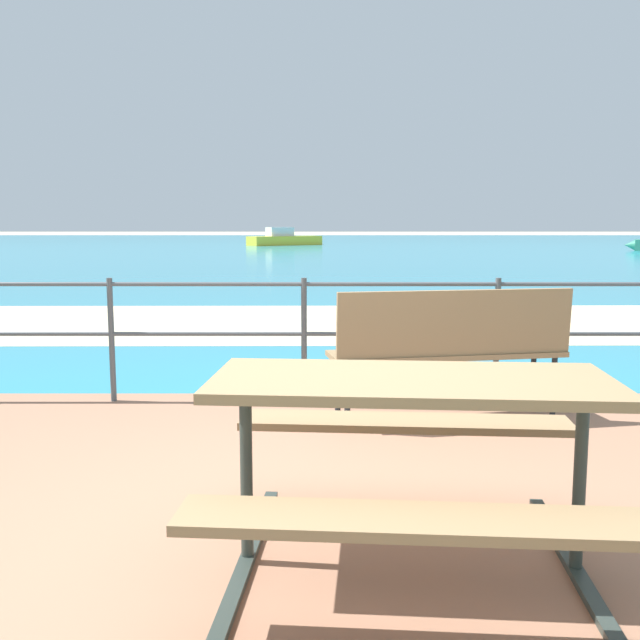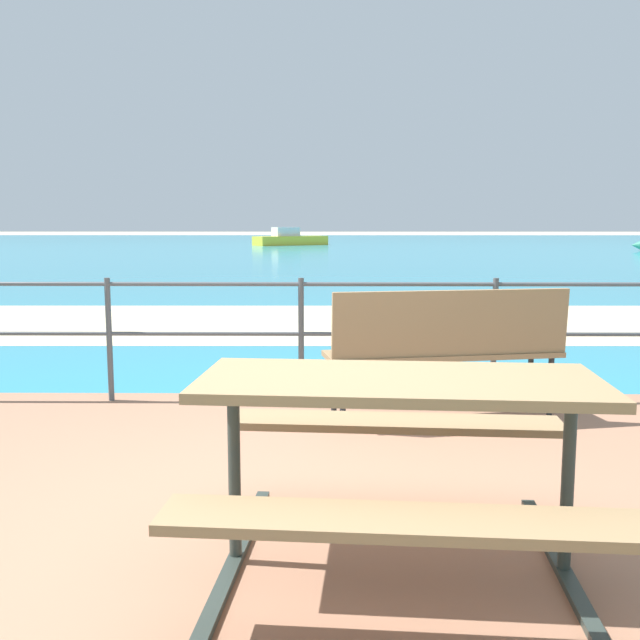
% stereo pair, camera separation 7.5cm
% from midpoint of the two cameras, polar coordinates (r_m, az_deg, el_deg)
% --- Properties ---
extents(ground_plane, '(240.00, 240.00, 0.00)m').
position_cam_midpoint_polar(ground_plane, '(3.37, -3.05, -17.29)').
color(ground_plane, beige).
extents(patio_paving, '(6.40, 5.20, 0.06)m').
position_cam_midpoint_polar(patio_paving, '(3.36, -3.05, -16.83)').
color(patio_paving, '#996B51').
rests_on(patio_paving, ground).
extents(sea_water, '(90.00, 90.00, 0.01)m').
position_cam_midpoint_polar(sea_water, '(43.08, -0.43, 5.81)').
color(sea_water, teal).
rests_on(sea_water, ground).
extents(beach_strip, '(54.03, 4.54, 0.01)m').
position_cam_midpoint_polar(beach_strip, '(10.34, -1.10, -0.19)').
color(beach_strip, beige).
rests_on(beach_strip, ground).
extents(picnic_table, '(1.64, 1.50, 0.78)m').
position_cam_midpoint_polar(picnic_table, '(2.83, 6.28, -8.53)').
color(picnic_table, '#8C704C').
rests_on(picnic_table, patio_paving).
extents(park_bench, '(1.68, 0.71, 0.93)m').
position_cam_midpoint_polar(park_bench, '(4.95, 9.74, -1.71)').
color(park_bench, '#8C704C').
rests_on(park_bench, patio_paving).
extents(railing_fence, '(5.94, 0.04, 0.95)m').
position_cam_midpoint_polar(railing_fence, '(5.46, -1.89, -0.21)').
color(railing_fence, '#4C5156').
rests_on(railing_fence, patio_paving).
extents(boat_mid, '(5.06, 3.98, 1.17)m').
position_cam_midpoint_polar(boat_mid, '(46.95, -3.06, 6.44)').
color(boat_mid, yellow).
rests_on(boat_mid, sea_water).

